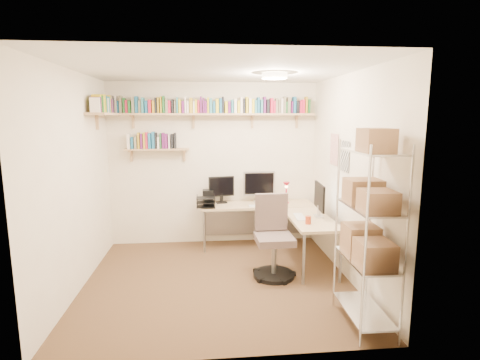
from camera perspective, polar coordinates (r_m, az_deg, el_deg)
name	(u,v)px	position (r m, az deg, el deg)	size (l,w,h in m)	color
ground	(218,281)	(4.75, -3.34, -15.06)	(3.20, 3.20, 0.00)	#4C3620
room_shell	(217,155)	(4.34, -3.48, 3.85)	(3.24, 3.04, 2.52)	beige
wall_shelves	(185,114)	(5.62, -8.43, 9.95)	(3.12, 1.09, 0.80)	tan
corner_desk	(262,208)	(5.54, 3.39, -4.25)	(1.78, 1.73, 1.15)	#CFAF86
office_chair	(273,242)	(4.77, 5.09, -9.44)	(0.54, 0.55, 1.02)	black
wire_rack	(369,216)	(3.67, 19.01, -5.19)	(0.40, 0.78, 1.88)	silver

